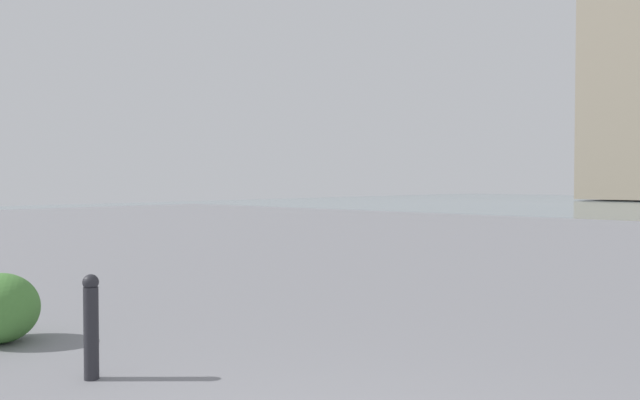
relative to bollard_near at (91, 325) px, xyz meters
name	(u,v)px	position (x,y,z in m)	size (l,w,h in m)	color
bollard_near	(91,325)	(0.00, 0.00, 0.00)	(0.13, 0.13, 0.86)	#232328
shrub_low	(0,308)	(1.79, 0.03, -0.10)	(0.82, 0.74, 0.70)	#477F38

